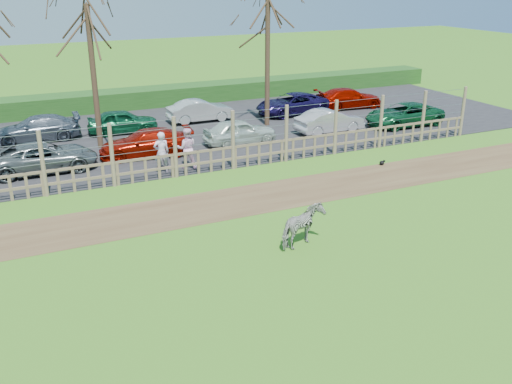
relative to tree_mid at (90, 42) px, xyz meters
name	(u,v)px	position (x,y,z in m)	size (l,w,h in m)	color
ground	(261,261)	(2.00, -13.50, -4.87)	(120.00, 120.00, 0.00)	#599232
dirt_strip	(207,207)	(2.00, -9.00, -4.86)	(34.00, 2.80, 0.01)	brown
asphalt	(137,138)	(2.00, 1.00, -4.85)	(44.00, 13.00, 0.04)	#232326
hedge	(108,101)	(2.00, 8.00, -4.32)	(46.00, 2.00, 1.10)	#1E4716
fence	(176,158)	(2.00, -5.50, -4.06)	(30.16, 0.16, 2.50)	brown
tree_mid	(90,42)	(0.00, 0.00, 0.00)	(4.80, 4.80, 6.83)	#3D2B1E
tree_right	(268,26)	(9.00, 0.50, 0.37)	(4.80, 4.80, 7.35)	#3D2B1E
zebra	(303,227)	(3.56, -13.12, -4.23)	(0.69, 1.51, 1.27)	gray
visitor_a	(162,152)	(1.62, -4.82, -3.96)	(0.63, 0.41, 1.72)	silver
visitor_b	(187,148)	(2.74, -4.70, -3.96)	(0.84, 0.65, 1.72)	#F0BCDD
crow	(382,163)	(10.49, -7.76, -4.76)	(0.27, 0.20, 0.22)	black
car_2	(44,157)	(-2.76, -2.58, -4.23)	(1.99, 4.32, 1.20)	slate
car_3	(146,143)	(1.61, -2.32, -4.23)	(1.68, 4.13, 1.20)	#941004
car_4	(240,131)	(6.22, -2.23, -4.23)	(1.42, 3.52, 1.20)	silver
car_5	(330,121)	(11.23, -2.27, -4.23)	(1.27, 3.64, 1.20)	beige
car_6	(404,115)	(15.63, -2.71, -4.23)	(1.99, 4.32, 1.20)	#12542C
car_9	(36,129)	(-2.59, 2.47, -4.23)	(1.68, 4.13, 1.20)	#505A67
car_10	(123,121)	(1.57, 2.16, -4.23)	(1.42, 3.52, 1.20)	#0F5731
car_11	(200,111)	(6.00, 2.78, -4.23)	(1.27, 3.64, 1.20)	beige
car_12	(292,104)	(11.43, 2.18, -4.23)	(1.99, 4.32, 1.20)	#160F3C
car_13	(349,98)	(15.36, 2.18, -4.23)	(1.68, 4.13, 1.20)	#970B00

